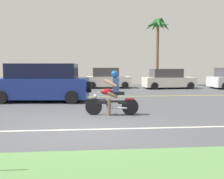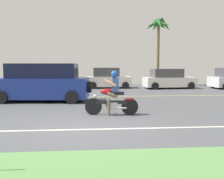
{
  "view_description": "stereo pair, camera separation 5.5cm",
  "coord_description": "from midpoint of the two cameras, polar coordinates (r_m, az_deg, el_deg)",
  "views": [
    {
      "loc": [
        0.16,
        -7.35,
        1.79
      ],
      "look_at": [
        1.2,
        4.45,
        0.71
      ],
      "focal_mm": 40.88,
      "sensor_mm": 36.0,
      "label": 1
    },
    {
      "loc": [
        0.21,
        -7.35,
        1.79
      ],
      "look_at": [
        1.2,
        4.45,
        0.71
      ],
      "focal_mm": 40.88,
      "sensor_mm": 36.0,
      "label": 2
    }
  ],
  "objects": [
    {
      "name": "ground",
      "position": [
        10.51,
        -5.72,
        -4.75
      ],
      "size": [
        56.0,
        30.0,
        0.04
      ],
      "primitive_type": "cube",
      "color": "#4C4F54"
    },
    {
      "name": "lane_line_near",
      "position": [
        7.36,
        -6.13,
        -8.87
      ],
      "size": [
        50.4,
        0.12,
        0.01
      ],
      "primitive_type": "cube",
      "color": "silver",
      "rests_on": "ground"
    },
    {
      "name": "lane_line_far",
      "position": [
        15.2,
        -5.43,
        -1.58
      ],
      "size": [
        50.4,
        0.12,
        0.01
      ],
      "primitive_type": "cube",
      "color": "yellow",
      "rests_on": "ground"
    },
    {
      "name": "motorcyclist",
      "position": [
        9.36,
        0.19,
        -1.53
      ],
      "size": [
        1.96,
        0.64,
        1.64
      ],
      "color": "black",
      "rests_on": "ground"
    },
    {
      "name": "suv_nearby",
      "position": [
        13.53,
        -15.2,
        1.4
      ],
      "size": [
        4.99,
        2.43,
        1.93
      ],
      "color": "navy",
      "rests_on": "ground"
    },
    {
      "name": "parked_car_1",
      "position": [
        20.15,
        -14.63,
        2.09
      ],
      "size": [
        4.3,
        2.09,
        1.63
      ],
      "color": "#232328",
      "rests_on": "ground"
    },
    {
      "name": "parked_car_2",
      "position": [
        21.2,
        -0.79,
        2.45
      ],
      "size": [
        3.68,
        2.08,
        1.68
      ],
      "color": "white",
      "rests_on": "ground"
    },
    {
      "name": "parked_car_3",
      "position": [
        21.21,
        12.59,
        2.24
      ],
      "size": [
        4.2,
        2.12,
        1.6
      ],
      "color": "white",
      "rests_on": "ground"
    },
    {
      "name": "palm_tree_0",
      "position": [
        24.42,
        10.44,
        13.23
      ],
      "size": [
        2.55,
        2.63,
        6.26
      ],
      "color": "brown",
      "rests_on": "ground"
    }
  ]
}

